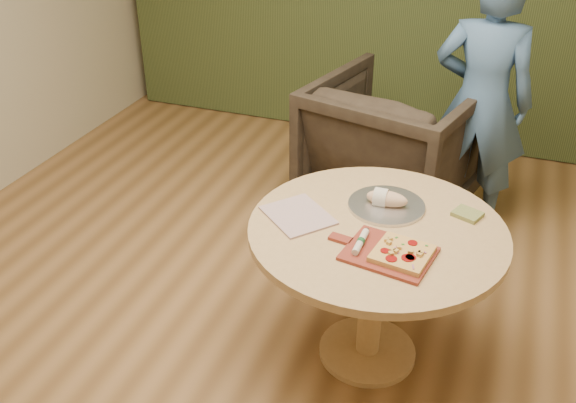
% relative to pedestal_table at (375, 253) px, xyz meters
% --- Properties ---
extents(room_shell, '(5.04, 6.04, 2.84)m').
position_rel_pedestal_table_xyz_m(room_shell, '(-0.38, -0.29, 0.79)').
color(room_shell, olive).
rests_on(room_shell, ground).
extents(pedestal_table, '(1.15, 1.15, 0.75)m').
position_rel_pedestal_table_xyz_m(pedestal_table, '(0.00, 0.00, 0.00)').
color(pedestal_table, tan).
rests_on(pedestal_table, ground).
extents(pizza_paddle, '(0.47, 0.33, 0.01)m').
position_rel_pedestal_table_xyz_m(pizza_paddle, '(0.08, -0.19, 0.15)').
color(pizza_paddle, maroon).
rests_on(pizza_paddle, pedestal_table).
extents(flatbread_pizza, '(0.25, 0.25, 0.04)m').
position_rel_pedestal_table_xyz_m(flatbread_pizza, '(0.15, -0.20, 0.17)').
color(flatbread_pizza, '#DBAB55').
rests_on(flatbread_pizza, pizza_paddle).
extents(cutlery_roll, '(0.03, 0.20, 0.03)m').
position_rel_pedestal_table_xyz_m(cutlery_roll, '(-0.03, -0.18, 0.17)').
color(cutlery_roll, beige).
rests_on(cutlery_roll, pizza_paddle).
extents(newspaper, '(0.39, 0.38, 0.01)m').
position_rel_pedestal_table_xyz_m(newspaper, '(-0.36, -0.04, 0.15)').
color(newspaper, silver).
rests_on(newspaper, pedestal_table).
extents(serving_tray, '(0.36, 0.36, 0.02)m').
position_rel_pedestal_table_xyz_m(serving_tray, '(-0.00, 0.18, 0.15)').
color(serving_tray, silver).
rests_on(serving_tray, pedestal_table).
extents(bread_roll, '(0.19, 0.09, 0.09)m').
position_rel_pedestal_table_xyz_m(bread_roll, '(-0.01, 0.18, 0.18)').
color(bread_roll, '#D5AC82').
rests_on(bread_roll, serving_tray).
extents(green_packet, '(0.15, 0.14, 0.02)m').
position_rel_pedestal_table_xyz_m(green_packet, '(0.36, 0.23, 0.15)').
color(green_packet, '#5B642D').
rests_on(green_packet, pedestal_table).
extents(armchair, '(1.17, 1.12, 1.00)m').
position_rel_pedestal_table_xyz_m(armchair, '(-0.22, 1.43, -0.11)').
color(armchair, black).
rests_on(armchair, ground).
extents(person_standing, '(0.62, 0.41, 1.66)m').
position_rel_pedestal_table_xyz_m(person_standing, '(0.29, 1.45, 0.22)').
color(person_standing, '#3F628A').
rests_on(person_standing, ground).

